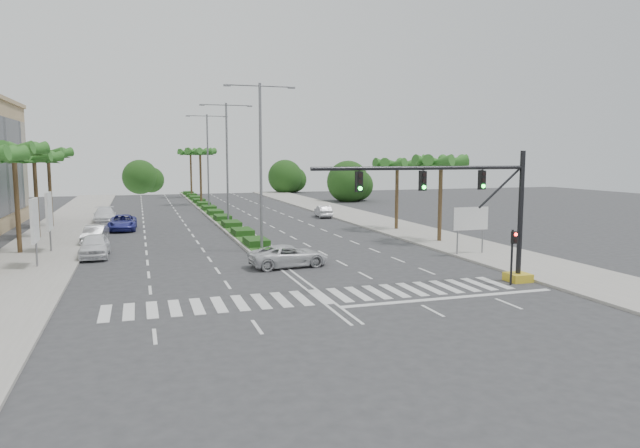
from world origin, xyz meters
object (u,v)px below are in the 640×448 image
object	(u,v)px
car_parked_b	(95,235)
car_right	(323,211)
car_crossing	(289,256)
car_parked_d	(105,215)
car_parked_a	(94,246)
car_parked_c	(123,223)

from	to	relation	value
car_parked_b	car_right	world-z (taller)	car_parked_b
car_parked_b	car_right	bearing A→B (deg)	35.92
car_parked_b	car_crossing	bearing A→B (deg)	-41.82
car_parked_b	car_parked_d	size ratio (longest dim) A/B	0.80
car_parked_a	car_right	distance (m)	30.11
car_parked_d	car_right	world-z (taller)	car_parked_d
car_crossing	car_right	bearing A→B (deg)	-28.32
car_parked_b	car_parked_d	xyz separation A→B (m)	(0.00, 14.62, 0.08)
car_parked_c	car_parked_d	xyz separation A→B (m)	(-1.90, 6.79, 0.06)
car_crossing	car_parked_c	bearing A→B (deg)	19.43
car_right	car_parked_a	bearing A→B (deg)	46.66
car_right	car_parked_c	bearing A→B (deg)	19.44
car_parked_d	car_parked_b	bearing A→B (deg)	-92.67
car_parked_d	car_crossing	distance (m)	31.05
car_parked_a	car_parked_d	xyz separation A→B (m)	(-0.41, 21.31, -0.02)
car_crossing	car_right	xyz separation A→B (m)	(11.03, 26.84, -0.04)
car_parked_a	car_parked_c	bearing A→B (deg)	84.60
car_crossing	car_parked_b	bearing A→B (deg)	35.32
car_parked_d	car_parked_c	bearing A→B (deg)	-77.07
car_parked_c	car_parked_a	bearing A→B (deg)	-94.13
car_parked_c	car_parked_d	size ratio (longest dim) A/B	0.97
car_parked_b	car_parked_d	bearing A→B (deg)	96.87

